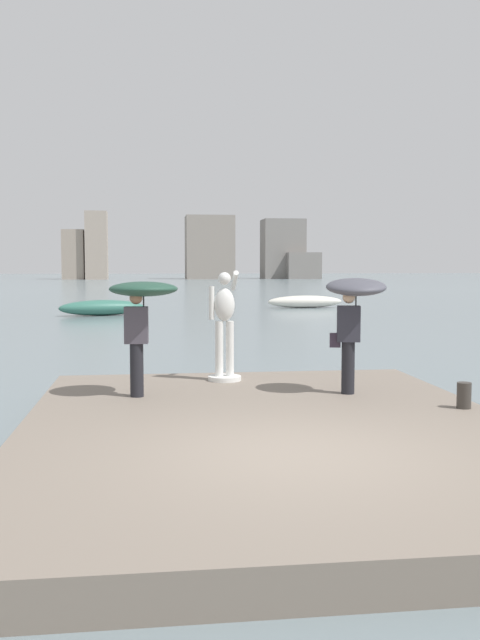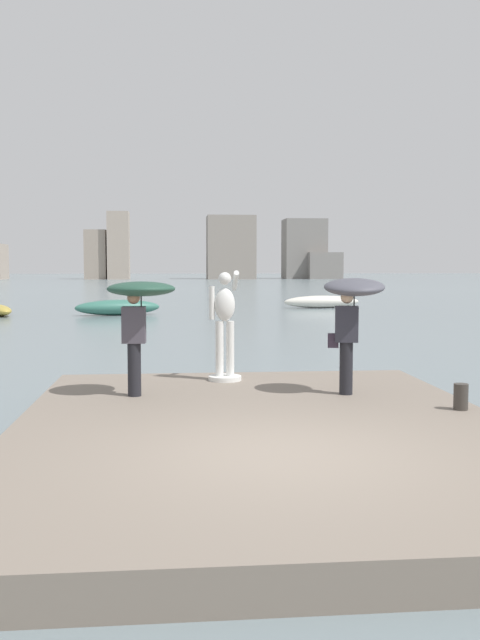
{
  "view_description": "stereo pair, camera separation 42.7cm",
  "coord_description": "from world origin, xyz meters",
  "px_view_note": "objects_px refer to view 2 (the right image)",
  "views": [
    {
      "loc": [
        -1.63,
        -7.8,
        2.54
      ],
      "look_at": [
        0.0,
        4.99,
        1.55
      ],
      "focal_mm": 39.46,
      "sensor_mm": 36.0,
      "label": 1
    },
    {
      "loc": [
        -1.2,
        -7.85,
        2.54
      ],
      "look_at": [
        0.0,
        4.99,
        1.55
      ],
      "focal_mm": 39.46,
      "sensor_mm": 36.0,
      "label": 2
    }
  ],
  "objects_px": {
    "statue_white_figure": "(225,328)",
    "onlooker_right": "(352,303)",
    "mooring_bollard": "(461,397)",
    "boat_far": "(118,307)",
    "onlooker_left": "(139,302)",
    "boat_mid": "(322,302)"
  },
  "relations": [
    {
      "from": "onlooker_left",
      "to": "onlooker_right",
      "type": "bearing_deg",
      "value": -3.07
    },
    {
      "from": "statue_white_figure",
      "to": "mooring_bollard",
      "type": "relative_size",
      "value": 5.26
    },
    {
      "from": "statue_white_figure",
      "to": "onlooker_right",
      "type": "bearing_deg",
      "value": -39.18
    },
    {
      "from": "onlooker_right",
      "to": "mooring_bollard",
      "type": "bearing_deg",
      "value": -47.22
    },
    {
      "from": "mooring_bollard",
      "to": "statue_white_figure",
      "type": "bearing_deg",
      "value": 137.38
    },
    {
      "from": "onlooker_left",
      "to": "onlooker_right",
      "type": "distance_m",
      "value": 3.51
    },
    {
      "from": "onlooker_left",
      "to": "mooring_bollard",
      "type": "relative_size",
      "value": 4.83
    },
    {
      "from": "mooring_bollard",
      "to": "boat_far",
      "type": "bearing_deg",
      "value": 104.96
    },
    {
      "from": "onlooker_left",
      "to": "mooring_bollard",
      "type": "xyz_separation_m",
      "value": [
        4.82,
        -1.61,
        -1.35
      ]
    },
    {
      "from": "onlooker_left",
      "to": "boat_far",
      "type": "xyz_separation_m",
      "value": [
        -2.35,
        25.24,
        -1.55
      ]
    },
    {
      "from": "onlooker_left",
      "to": "boat_mid",
      "type": "xyz_separation_m",
      "value": [
        9.51,
        30.47,
        -1.57
      ]
    },
    {
      "from": "onlooker_right",
      "to": "boat_mid",
      "type": "relative_size",
      "value": 0.42
    },
    {
      "from": "onlooker_left",
      "to": "boat_mid",
      "type": "height_order",
      "value": "onlooker_left"
    },
    {
      "from": "statue_white_figure",
      "to": "onlooker_left",
      "type": "height_order",
      "value": "statue_white_figure"
    },
    {
      "from": "boat_far",
      "to": "onlooker_right",
      "type": "bearing_deg",
      "value": -77.02
    },
    {
      "from": "onlooker_right",
      "to": "boat_mid",
      "type": "xyz_separation_m",
      "value": [
        6.0,
        30.66,
        -1.56
      ]
    },
    {
      "from": "onlooker_right",
      "to": "mooring_bollard",
      "type": "xyz_separation_m",
      "value": [
        1.31,
        -1.42,
        -1.34
      ]
    },
    {
      "from": "onlooker_right",
      "to": "boat_far",
      "type": "distance_m",
      "value": 26.15
    },
    {
      "from": "mooring_bollard",
      "to": "boat_far",
      "type": "height_order",
      "value": "boat_far"
    },
    {
      "from": "mooring_bollard",
      "to": "boat_mid",
      "type": "xyz_separation_m",
      "value": [
        4.69,
        32.08,
        -0.22
      ]
    },
    {
      "from": "statue_white_figure",
      "to": "mooring_bollard",
      "type": "xyz_separation_m",
      "value": [
        3.31,
        -3.05,
        -0.78
      ]
    },
    {
      "from": "statue_white_figure",
      "to": "onlooker_left",
      "type": "bearing_deg",
      "value": -136.32
    }
  ]
}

